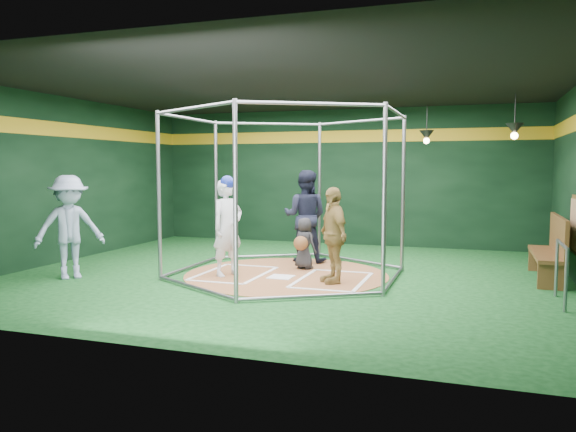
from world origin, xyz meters
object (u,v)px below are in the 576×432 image
(umpire, at_px, (305,216))
(visitor_leopard, at_px, (333,235))
(batter_figure, at_px, (228,226))
(dugout_bench, at_px, (552,247))

(umpire, bearing_deg, visitor_leopard, 116.23)
(visitor_leopard, height_order, umpire, umpire)
(batter_figure, relative_size, umpire, 0.95)
(umpire, xyz_separation_m, dugout_bench, (4.72, -0.41, -0.39))
(batter_figure, xyz_separation_m, umpire, (0.91, 1.91, 0.05))
(batter_figure, relative_size, visitor_leopard, 1.11)
(visitor_leopard, xyz_separation_m, umpire, (-1.09, 1.91, 0.14))
(batter_figure, height_order, visitor_leopard, batter_figure)
(umpire, height_order, dugout_bench, umpire)
(visitor_leopard, bearing_deg, dugout_bench, 76.71)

